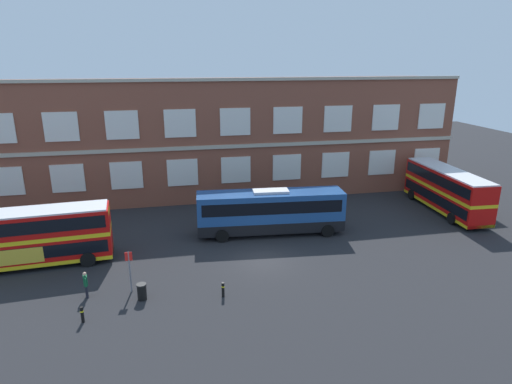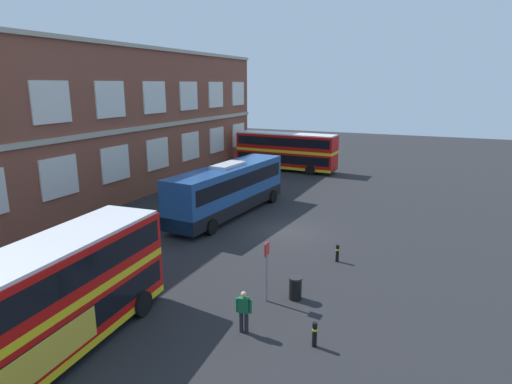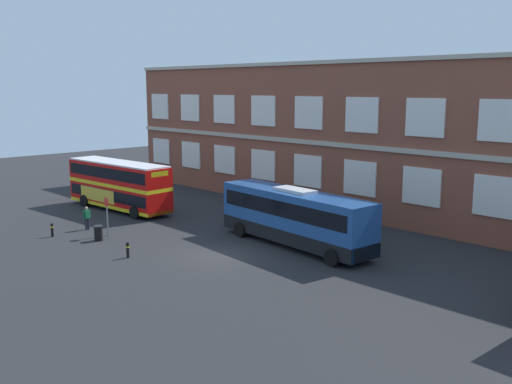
{
  "view_description": "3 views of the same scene",
  "coord_description": "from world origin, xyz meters",
  "px_view_note": "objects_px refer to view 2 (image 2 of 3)",
  "views": [
    {
      "loc": [
        -6.31,
        -27.78,
        14.04
      ],
      "look_at": [
        0.37,
        4.46,
        3.89
      ],
      "focal_mm": 30.53,
      "sensor_mm": 36.0,
      "label": 1
    },
    {
      "loc": [
        -25.07,
        -9.03,
        9.26
      ],
      "look_at": [
        -1.7,
        1.37,
        2.88
      ],
      "focal_mm": 30.49,
      "sensor_mm": 36.0,
      "label": 2
    },
    {
      "loc": [
        26.29,
        -21.92,
        10.2
      ],
      "look_at": [
        2.06,
        1.27,
        4.1
      ],
      "focal_mm": 40.57,
      "sensor_mm": 36.0,
      "label": 3
    }
  ],
  "objects_px": {
    "double_decker_middle": "(286,151)",
    "touring_coach": "(228,189)",
    "bus_stand_flag": "(266,266)",
    "station_litter_bin": "(295,288)",
    "safety_bollard_west": "(315,334)",
    "double_decker_near": "(38,307)",
    "waiting_passenger": "(244,310)",
    "safety_bollard_east": "(337,253)"
  },
  "relations": [
    {
      "from": "touring_coach",
      "to": "safety_bollard_east",
      "type": "relative_size",
      "value": 12.81
    },
    {
      "from": "safety_bollard_east",
      "to": "station_litter_bin",
      "type": "bearing_deg",
      "value": 171.81
    },
    {
      "from": "double_decker_middle",
      "to": "touring_coach",
      "type": "bearing_deg",
      "value": -173.27
    },
    {
      "from": "safety_bollard_east",
      "to": "touring_coach",
      "type": "bearing_deg",
      "value": 60.61
    },
    {
      "from": "safety_bollard_west",
      "to": "waiting_passenger",
      "type": "bearing_deg",
      "value": 94.06
    },
    {
      "from": "touring_coach",
      "to": "safety_bollard_east",
      "type": "height_order",
      "value": "touring_coach"
    },
    {
      "from": "double_decker_middle",
      "to": "touring_coach",
      "type": "xyz_separation_m",
      "value": [
        -17.62,
        -2.08,
        -0.24
      ]
    },
    {
      "from": "double_decker_middle",
      "to": "bus_stand_flag",
      "type": "distance_m",
      "value": 29.94
    },
    {
      "from": "double_decker_near",
      "to": "safety_bollard_west",
      "type": "height_order",
      "value": "double_decker_near"
    },
    {
      "from": "double_decker_middle",
      "to": "bus_stand_flag",
      "type": "xyz_separation_m",
      "value": [
        -28.38,
        -9.52,
        -0.51
      ]
    },
    {
      "from": "bus_stand_flag",
      "to": "safety_bollard_west",
      "type": "height_order",
      "value": "bus_stand_flag"
    },
    {
      "from": "waiting_passenger",
      "to": "safety_bollard_west",
      "type": "bearing_deg",
      "value": -85.94
    },
    {
      "from": "station_litter_bin",
      "to": "double_decker_middle",
      "type": "bearing_deg",
      "value": 20.98
    },
    {
      "from": "waiting_passenger",
      "to": "bus_stand_flag",
      "type": "distance_m",
      "value": 2.72
    },
    {
      "from": "double_decker_near",
      "to": "bus_stand_flag",
      "type": "bearing_deg",
      "value": -35.88
    },
    {
      "from": "double_decker_near",
      "to": "safety_bollard_east",
      "type": "distance_m",
      "value": 14.56
    },
    {
      "from": "waiting_passenger",
      "to": "safety_bollard_west",
      "type": "height_order",
      "value": "waiting_passenger"
    },
    {
      "from": "safety_bollard_east",
      "to": "double_decker_near",
      "type": "bearing_deg",
      "value": 151.27
    },
    {
      "from": "station_litter_bin",
      "to": "safety_bollard_east",
      "type": "relative_size",
      "value": 1.08
    },
    {
      "from": "touring_coach",
      "to": "bus_stand_flag",
      "type": "bearing_deg",
      "value": -145.33
    },
    {
      "from": "waiting_passenger",
      "to": "station_litter_bin",
      "type": "distance_m",
      "value": 3.48
    },
    {
      "from": "double_decker_middle",
      "to": "safety_bollard_east",
      "type": "height_order",
      "value": "double_decker_middle"
    },
    {
      "from": "double_decker_near",
      "to": "safety_bollard_east",
      "type": "bearing_deg",
      "value": -28.73
    },
    {
      "from": "double_decker_near",
      "to": "waiting_passenger",
      "type": "height_order",
      "value": "double_decker_near"
    },
    {
      "from": "waiting_passenger",
      "to": "safety_bollard_west",
      "type": "xyz_separation_m",
      "value": [
        0.19,
        -2.73,
        -0.44
      ]
    },
    {
      "from": "double_decker_near",
      "to": "touring_coach",
      "type": "xyz_separation_m",
      "value": [
        17.89,
        2.29,
        -0.24
      ]
    },
    {
      "from": "waiting_passenger",
      "to": "bus_stand_flag",
      "type": "xyz_separation_m",
      "value": [
        2.63,
        0.17,
        0.7
      ]
    },
    {
      "from": "double_decker_near",
      "to": "safety_bollard_west",
      "type": "relative_size",
      "value": 11.75
    },
    {
      "from": "bus_stand_flag",
      "to": "safety_bollard_west",
      "type": "relative_size",
      "value": 2.84
    },
    {
      "from": "touring_coach",
      "to": "safety_bollard_west",
      "type": "distance_m",
      "value": 16.82
    },
    {
      "from": "waiting_passenger",
      "to": "touring_coach",
      "type": "bearing_deg",
      "value": 29.63
    },
    {
      "from": "bus_stand_flag",
      "to": "station_litter_bin",
      "type": "relative_size",
      "value": 2.62
    },
    {
      "from": "double_decker_near",
      "to": "double_decker_middle",
      "type": "height_order",
      "value": "same"
    },
    {
      "from": "bus_stand_flag",
      "to": "touring_coach",
      "type": "bearing_deg",
      "value": 34.67
    },
    {
      "from": "double_decker_near",
      "to": "touring_coach",
      "type": "height_order",
      "value": "double_decker_near"
    },
    {
      "from": "waiting_passenger",
      "to": "station_litter_bin",
      "type": "bearing_deg",
      "value": -15.57
    },
    {
      "from": "touring_coach",
      "to": "waiting_passenger",
      "type": "height_order",
      "value": "touring_coach"
    },
    {
      "from": "double_decker_near",
      "to": "safety_bollard_east",
      "type": "relative_size",
      "value": 11.75
    },
    {
      "from": "double_decker_near",
      "to": "safety_bollard_west",
      "type": "bearing_deg",
      "value": -59.78
    },
    {
      "from": "bus_stand_flag",
      "to": "station_litter_bin",
      "type": "distance_m",
      "value": 1.71
    },
    {
      "from": "touring_coach",
      "to": "waiting_passenger",
      "type": "relative_size",
      "value": 7.16
    },
    {
      "from": "touring_coach",
      "to": "station_litter_bin",
      "type": "relative_size",
      "value": 11.81
    }
  ]
}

